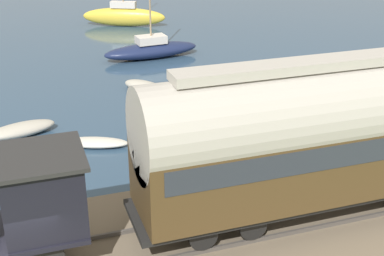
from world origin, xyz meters
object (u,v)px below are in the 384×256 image
(rowboat_far_out, at_px, (21,130))
(rowboat_mid_harbor, at_px, (145,87))
(passenger_coach, at_px, (329,131))
(sailboat_yellow, at_px, (124,16))
(sailboat_navy, at_px, (151,49))
(rowboat_off_pier, at_px, (197,124))
(rowboat_near_shore, at_px, (95,143))

(rowboat_far_out, relative_size, rowboat_mid_harbor, 1.15)
(passenger_coach, xyz_separation_m, sailboat_yellow, (27.18, -0.05, -2.32))
(sailboat_yellow, height_order, sailboat_navy, sailboat_yellow)
(sailboat_yellow, relative_size, rowboat_off_pier, 3.03)
(passenger_coach, height_order, rowboat_far_out, passenger_coach)
(sailboat_navy, relative_size, rowboat_off_pier, 2.46)
(sailboat_yellow, distance_m, sailboat_navy, 8.67)
(sailboat_navy, xyz_separation_m, rowboat_near_shore, (-11.02, 5.14, -0.35))
(sailboat_yellow, xyz_separation_m, rowboat_mid_harbor, (-14.39, 2.01, -0.47))
(rowboat_far_out, xyz_separation_m, rowboat_off_pier, (-1.61, -6.89, -0.06))
(sailboat_navy, bearing_deg, rowboat_near_shore, 149.47)
(passenger_coach, distance_m, rowboat_off_pier, 8.40)
(passenger_coach, xyz_separation_m, rowboat_far_out, (9.44, 7.94, -2.82))
(passenger_coach, relative_size, rowboat_far_out, 3.68)
(sailboat_navy, xyz_separation_m, rowboat_off_pier, (-10.70, 0.89, -0.32))
(passenger_coach, height_order, sailboat_yellow, sailboat_yellow)
(rowboat_mid_harbor, relative_size, rowboat_near_shore, 0.96)
(rowboat_far_out, distance_m, rowboat_near_shore, 3.28)
(passenger_coach, distance_m, rowboat_far_out, 12.65)
(sailboat_yellow, height_order, rowboat_off_pier, sailboat_yellow)
(sailboat_navy, height_order, rowboat_mid_harbor, sailboat_navy)
(sailboat_navy, height_order, rowboat_far_out, sailboat_navy)
(sailboat_yellow, xyz_separation_m, rowboat_near_shore, (-19.69, 5.35, -0.59))
(passenger_coach, xyz_separation_m, sailboat_navy, (18.52, 0.16, -2.56))
(rowboat_far_out, distance_m, rowboat_off_pier, 7.08)
(sailboat_navy, bearing_deg, rowboat_far_out, 133.89)
(passenger_coach, xyz_separation_m, rowboat_off_pier, (7.82, 1.04, -2.87))
(rowboat_off_pier, bearing_deg, passenger_coach, -134.95)
(sailboat_yellow, distance_m, rowboat_mid_harbor, 14.54)
(rowboat_off_pier, xyz_separation_m, rowboat_near_shore, (-0.33, 4.25, -0.04))
(rowboat_far_out, bearing_deg, passenger_coach, -155.79)
(rowboat_far_out, xyz_separation_m, rowboat_mid_harbor, (3.35, -5.98, 0.02))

